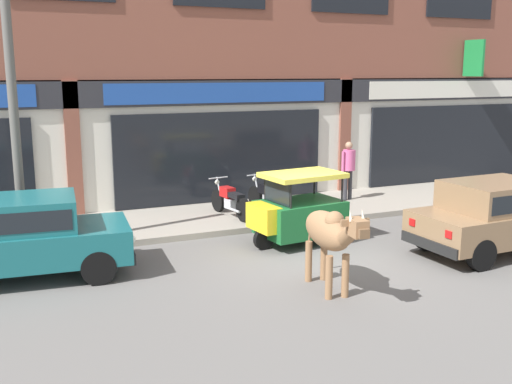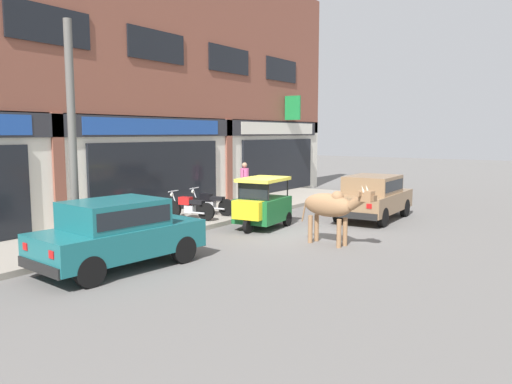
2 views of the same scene
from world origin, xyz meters
name	(u,v)px [view 1 (image 1 of 2)]	position (x,y,z in m)	size (l,w,h in m)	color
ground_plane	(314,258)	(0.00, 0.00, 0.00)	(90.00, 90.00, 0.00)	#605E5B
sidewalk	(243,215)	(0.00, 3.66, 0.07)	(19.00, 2.91, 0.14)	gray
shop_building	(217,35)	(0.00, 5.37, 4.54)	(23.00, 1.40, 9.50)	brown
cow	(330,233)	(-0.66, -1.66, 1.01)	(0.69, 2.15, 1.61)	#936B47
car_0	(24,234)	(-5.23, 1.04, 0.81)	(3.72, 1.93, 1.46)	black
car_1	(497,213)	(3.52, -1.13, 0.81)	(3.66, 1.71, 1.46)	black
auto_rickshaw	(297,213)	(0.16, 1.03, 0.66)	(2.05, 1.35, 1.52)	black
motorcycle_0	(230,201)	(-0.45, 3.36, 0.53)	(0.53, 1.81, 0.88)	black
motorcycle_1	(269,197)	(0.59, 3.39, 0.53)	(0.53, 1.81, 0.88)	black
pedestrian	(348,164)	(3.19, 3.84, 1.12)	(0.49, 0.32, 1.60)	#2D2D33
utility_pole	(14,118)	(-5.19, 2.50, 2.72)	(0.18, 0.18, 5.17)	#595651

